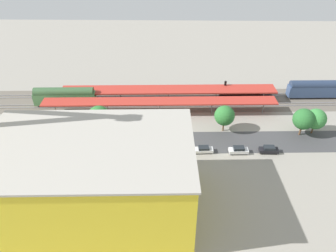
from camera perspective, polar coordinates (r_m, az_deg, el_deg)
ground_plane at (r=82.26m, az=-3.44°, el=-2.15°), size 205.61×205.61×0.00m
rail_bed at (r=98.18m, az=-2.69°, el=4.55°), size 128.90×18.27×0.01m
street_asphalt at (r=80.64m, az=-3.53°, el=-3.02°), size 128.73×13.21×0.01m
track_rails at (r=98.09m, az=-2.70°, el=4.64°), size 128.44×11.84×0.12m
platform_canopy_near at (r=89.83m, az=-1.49°, el=4.43°), size 66.11×6.69×4.21m
platform_canopy_far at (r=96.25m, az=0.11°, el=6.53°), size 64.61×7.55×4.05m
locomotive at (r=102.23m, az=13.73°, el=6.08°), size 16.39×3.59×5.40m
passenger_coach at (r=108.77m, az=25.23°, el=6.06°), size 18.22×3.52×5.73m
freight_coach_far at (r=99.14m, az=-18.03°, el=5.11°), size 18.13×3.53×5.81m
parked_car_0 at (r=80.75m, az=17.61°, el=-4.10°), size 4.62×1.81×1.82m
parked_car_1 at (r=78.71m, az=12.51°, el=-4.29°), size 4.71×2.02×1.79m
parked_car_2 at (r=77.65m, az=6.38°, el=-4.25°), size 4.64×2.09×1.58m
parked_car_3 at (r=77.24m, az=1.26°, el=-4.21°), size 4.24×1.91×1.69m
parked_car_4 at (r=77.39m, az=-4.84°, el=-4.21°), size 4.74×1.85×1.79m
parked_car_5 at (r=78.76m, az=-10.06°, el=-3.90°), size 4.68×2.02×1.82m
parked_car_6 at (r=80.10m, az=-15.49°, el=-4.07°), size 4.74×2.14×1.70m
parked_car_7 at (r=82.67m, az=-19.92°, el=-3.67°), size 4.60×1.89×1.68m
construction_building at (r=61.14m, az=-13.31°, el=-9.29°), size 36.98×23.31×15.43m
construction_roof_slab at (r=56.06m, az=-14.38°, el=-3.44°), size 37.60×23.93×0.40m
box_truck_0 at (r=77.83m, az=-8.98°, el=-3.39°), size 10.29×3.23×3.67m
box_truck_1 at (r=75.24m, az=-5.74°, el=-4.80°), size 9.76×2.90×3.23m
street_tree_0 at (r=83.31m, az=-12.26°, el=1.56°), size 5.96×5.96×7.78m
street_tree_1 at (r=82.99m, az=-7.26°, el=1.48°), size 4.08×4.08×6.21m
street_tree_2 at (r=83.45m, az=10.09°, el=1.84°), size 5.27×5.27×7.36m
street_tree_3 at (r=89.83m, az=24.94°, el=1.15°), size 5.35×5.35×7.05m
street_tree_4 at (r=87.61m, az=23.12°, el=1.14°), size 5.43×5.43×7.55m
traffic_light at (r=74.14m, az=-4.04°, el=-2.27°), size 0.50×0.36×7.29m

